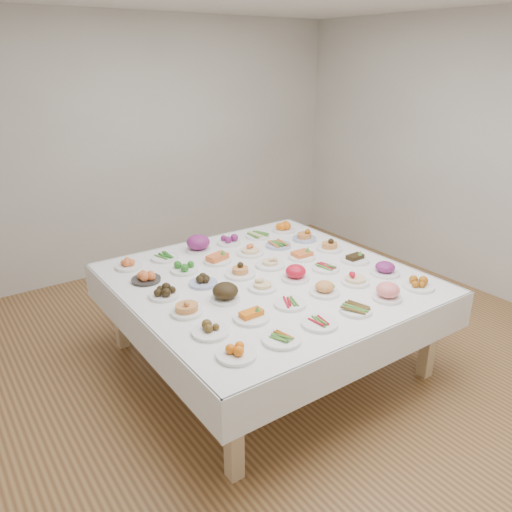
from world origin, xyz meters
TOP-DOWN VIEW (x-y plane):
  - room_envelope at (0.00, 0.00)m, footprint 5.02×5.02m
  - display_table at (-0.18, -0.03)m, footprint 2.17×2.17m
  - dish_0 at (-0.98, -0.82)m, footprint 0.23×0.23m
  - dish_1 at (-0.67, -0.83)m, footprint 0.24×0.24m
  - dish_2 at (-0.35, -0.82)m, footprint 0.23×0.23m
  - dish_3 at (-0.03, -0.83)m, footprint 0.22×0.22m
  - dish_4 at (0.29, -0.82)m, footprint 0.21×0.21m
  - dish_5 at (0.62, -0.83)m, footprint 0.22×0.22m
  - dish_6 at (-0.97, -0.51)m, footprint 0.23×0.23m
  - dish_7 at (-0.66, -0.50)m, footprint 0.24×0.24m
  - dish_8 at (-0.33, -0.50)m, footprint 0.22×0.22m
  - dish_9 at (-0.01, -0.50)m, footprint 0.22×0.22m
  - dish_10 at (0.30, -0.50)m, footprint 0.21×0.21m
  - dish_11 at (0.62, -0.51)m, footprint 0.23×0.23m
  - dish_12 at (-0.97, -0.19)m, footprint 0.21×0.21m
  - dish_13 at (-0.66, -0.18)m, footprint 0.21×0.21m
  - dish_14 at (-0.34, -0.18)m, footprint 0.21×0.21m
  - dish_15 at (-0.03, -0.19)m, footprint 0.21×0.21m
  - dish_16 at (0.29, -0.18)m, footprint 0.21×0.21m
  - dish_17 at (0.61, -0.19)m, footprint 0.23×0.23m
  - dish_18 at (-0.98, 0.13)m, footprint 0.22×0.22m
  - dish_19 at (-0.65, 0.14)m, footprint 0.21×0.21m
  - dish_20 at (-0.33, 0.12)m, footprint 0.24×0.24m
  - dish_21 at (-0.03, 0.13)m, footprint 0.24×0.24m
  - dish_22 at (0.30, 0.12)m, footprint 0.23×0.23m
  - dish_23 at (0.62, 0.13)m, footprint 0.22×0.22m
  - dish_24 at (-0.98, 0.45)m, footprint 0.22×0.22m
  - dish_25 at (-0.65, 0.44)m, footprint 0.21×0.21m
  - dish_26 at (-0.34, 0.46)m, footprint 0.23×0.23m
  - dish_27 at (-0.01, 0.45)m, footprint 0.23×0.23m
  - dish_28 at (0.30, 0.46)m, footprint 0.22×0.22m
  - dish_29 at (0.61, 0.46)m, footprint 0.22×0.22m
  - dish_30 at (-0.99, 0.77)m, footprint 0.22×0.22m
  - dish_31 at (-0.67, 0.77)m, footprint 0.23×0.23m
  - dish_32 at (-0.34, 0.78)m, footprint 0.21×0.21m
  - dish_33 at (-0.03, 0.78)m, footprint 0.21×0.21m
  - dish_34 at (0.29, 0.77)m, footprint 0.22×0.22m
  - dish_35 at (0.61, 0.77)m, footprint 0.22×0.22m

SIDE VIEW (x-z plane):
  - display_table at x=-0.18m, z-range 0.31..1.06m
  - dish_1 at x=-0.67m, z-range 0.74..0.79m
  - dish_2 at x=-0.35m, z-range 0.74..0.79m
  - dish_8 at x=-0.33m, z-range 0.74..0.79m
  - dish_31 at x=-0.67m, z-range 0.74..0.80m
  - dish_16 at x=0.29m, z-range 0.75..0.80m
  - dish_28 at x=0.30m, z-range 0.75..0.80m
  - dish_3 at x=-0.03m, z-range 0.75..0.80m
  - dish_34 at x=0.29m, z-range 0.75..0.80m
  - dish_30 at x=-0.99m, z-range 0.74..0.82m
  - dish_19 at x=-0.65m, z-range 0.74..0.82m
  - dish_0 at x=-0.98m, z-range 0.74..0.83m
  - dish_17 at x=0.61m, z-range 0.74..0.83m
  - dish_5 at x=0.62m, z-range 0.74..0.84m
  - dish_6 at x=-0.97m, z-range 0.74..0.84m
  - dish_7 at x=-0.66m, z-range 0.74..0.84m
  - dish_24 at x=-0.98m, z-range 0.74..0.84m
  - dish_18 at x=-0.98m, z-range 0.74..0.84m
  - dish_33 at x=-0.03m, z-range 0.75..0.84m
  - dish_14 at x=-0.34m, z-range 0.74..0.85m
  - dish_35 at x=0.61m, z-range 0.74..0.85m
  - dish_26 at x=-0.34m, z-range 0.74..0.85m
  - dish_22 at x=0.30m, z-range 0.74..0.85m
  - dish_25 at x=-0.65m, z-range 0.75..0.85m
  - dish_12 at x=-0.97m, z-range 0.74..0.85m
  - dish_21 at x=-0.03m, z-range 0.74..0.86m
  - dish_9 at x=-0.01m, z-range 0.74..0.86m
  - dish_23 at x=0.62m, z-range 0.74..0.86m
  - dish_15 at x=-0.03m, z-range 0.74..0.86m
  - dish_29 at x=0.61m, z-range 0.74..0.87m
  - dish_10 at x=0.30m, z-range 0.75..0.86m
  - dish_20 at x=-0.33m, z-range 0.74..0.87m
  - dish_13 at x=-0.66m, z-range 0.75..0.87m
  - dish_4 at x=0.29m, z-range 0.75..0.87m
  - dish_11 at x=0.62m, z-range 0.75..0.88m
  - dish_27 at x=-0.01m, z-range 0.75..0.88m
  - dish_32 at x=-0.34m, z-range 0.75..0.89m
  - room_envelope at x=0.00m, z-range 0.43..3.24m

